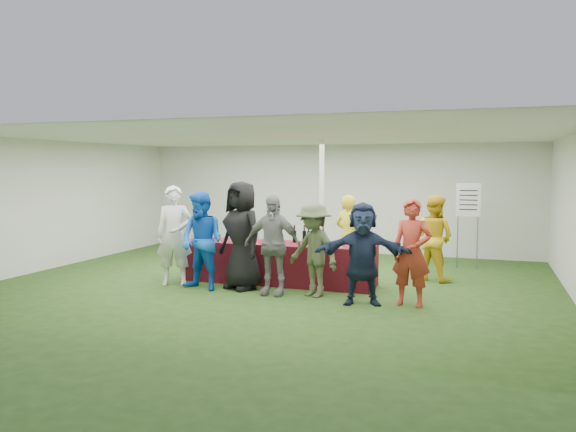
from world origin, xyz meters
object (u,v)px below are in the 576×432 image
(staff_back, at_px, (434,238))
(wine_list_sign, at_px, (468,206))
(dump_bucket, at_px, (364,243))
(customer_0, at_px, (174,235))
(customer_1, at_px, (202,241))
(customer_2, at_px, (242,235))
(customer_5, at_px, (363,254))
(customer_4, at_px, (314,250))
(serving_table, at_px, (278,263))
(customer_3, at_px, (272,245))
(customer_6, at_px, (412,252))
(staff_pourer, at_px, (349,237))

(staff_back, bearing_deg, wine_list_sign, -83.35)
(dump_bucket, distance_m, customer_0, 3.42)
(wine_list_sign, bearing_deg, customer_1, -139.04)
(customer_2, distance_m, customer_5, 2.27)
(customer_4, bearing_deg, customer_1, -149.16)
(dump_bucket, relative_size, customer_2, 0.14)
(serving_table, xyz_separation_m, dump_bucket, (1.66, -0.22, 0.46))
(customer_1, distance_m, customer_3, 1.29)
(dump_bucket, distance_m, customer_6, 1.12)
(serving_table, relative_size, customer_2, 1.90)
(customer_2, xyz_separation_m, customer_3, (0.67, -0.24, -0.11))
(customer_0, relative_size, customer_5, 1.13)
(customer_1, bearing_deg, staff_pourer, 51.70)
(customer_5, height_order, customer_6, customer_6)
(customer_1, height_order, customer_4, customer_1)
(staff_pourer, relative_size, customer_6, 0.97)
(customer_0, height_order, customer_1, customer_0)
(dump_bucket, relative_size, wine_list_sign, 0.15)
(customer_0, height_order, customer_2, customer_2)
(wine_list_sign, relative_size, staff_back, 1.11)
(staff_pourer, distance_m, customer_3, 1.99)
(customer_0, distance_m, customer_5, 3.54)
(staff_back, height_order, customer_1, customer_1)
(customer_6, bearing_deg, customer_1, -171.80)
(staff_back, bearing_deg, customer_6, 112.56)
(customer_6, bearing_deg, customer_4, -176.18)
(customer_2, height_order, customer_3, customer_2)
(customer_3, bearing_deg, staff_back, 39.41)
(customer_6, bearing_deg, customer_5, -160.57)
(staff_pourer, bearing_deg, customer_2, 65.97)
(customer_5, bearing_deg, staff_back, 54.99)
(wine_list_sign, xyz_separation_m, customer_0, (-4.97, -3.52, -0.41))
(staff_back, height_order, customer_4, staff_back)
(customer_2, bearing_deg, customer_1, -127.57)
(customer_2, xyz_separation_m, customer_5, (2.23, -0.40, -0.15))
(staff_pourer, distance_m, customer_1, 2.85)
(wine_list_sign, relative_size, staff_pourer, 1.12)
(customer_2, distance_m, customer_6, 2.98)
(serving_table, xyz_separation_m, customer_4, (0.94, -0.82, 0.40))
(dump_bucket, distance_m, customer_1, 2.80)
(serving_table, xyz_separation_m, customer_3, (0.24, -0.91, 0.46))
(staff_back, distance_m, customer_2, 3.65)
(customer_2, relative_size, customer_5, 1.18)
(customer_1, distance_m, customer_4, 1.99)
(customer_3, bearing_deg, customer_2, 158.98)
(staff_pourer, bearing_deg, customer_0, 51.02)
(customer_3, relative_size, customer_6, 1.01)
(dump_bucket, bearing_deg, customer_0, -170.88)
(staff_pourer, distance_m, customer_5, 2.06)
(staff_pourer, height_order, staff_back, staff_back)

